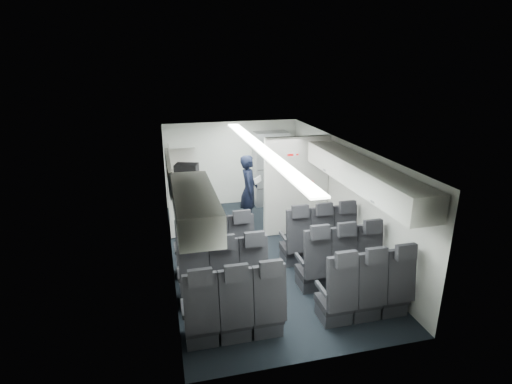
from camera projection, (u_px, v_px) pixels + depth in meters
name	position (u px, v px, depth m)	size (l,w,h in m)	color
cabin_shell	(261.00, 200.00, 7.50)	(3.41, 6.01, 2.16)	black
seat_row_front	(268.00, 247.00, 7.24)	(3.33, 0.56, 1.24)	black
seat_row_mid	(283.00, 271.00, 6.41)	(3.33, 0.56, 1.24)	black
seat_row_rear	(303.00, 303.00, 5.59)	(3.33, 0.56, 1.24)	black
overhead_bin_left_rear	(195.00, 206.00, 5.11)	(0.53, 1.80, 0.40)	white
overhead_bin_left_front_open	(183.00, 178.00, 6.75)	(0.64, 1.70, 0.72)	#9E9E93
overhead_bin_right_rear	(390.00, 190.00, 5.74)	(0.53, 1.80, 0.40)	white
overhead_bin_right_front	(338.00, 161.00, 7.35)	(0.53, 1.70, 0.40)	white
bulkhead_partition	(296.00, 186.00, 8.48)	(1.40, 0.15, 2.13)	silver
galley_unit	(270.00, 169.00, 10.27)	(0.85, 0.52, 1.90)	#939399
boarding_door	(170.00, 190.00, 8.61)	(0.12, 1.27, 1.86)	silver
flight_attendant	(249.00, 191.00, 8.99)	(0.60, 0.39, 1.64)	black
carry_on_bag	(187.00, 171.00, 6.84)	(0.38, 0.27, 0.23)	black
papers	(258.00, 180.00, 8.91)	(0.20, 0.02, 0.14)	white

